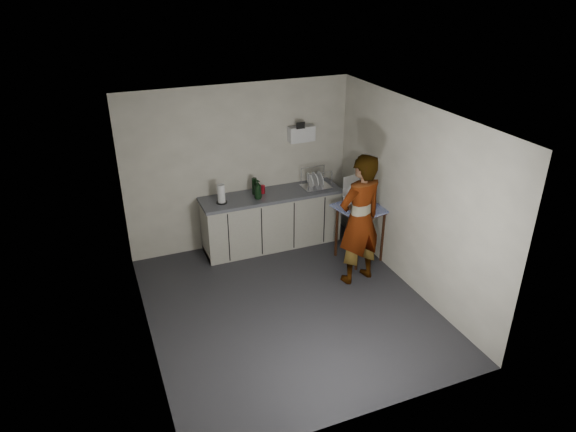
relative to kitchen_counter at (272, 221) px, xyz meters
name	(u,v)px	position (x,y,z in m)	size (l,w,h in m)	color
ground	(288,307)	(-0.40, -1.70, -0.43)	(4.00, 4.00, 0.00)	#28282D
wall_back	(240,168)	(-0.40, 0.29, 0.87)	(3.60, 0.02, 2.60)	#BDB8A5
wall_right	(411,198)	(1.39, -1.70, 0.87)	(0.02, 4.00, 2.60)	#BDB8A5
wall_left	(140,247)	(-2.19, -1.70, 0.87)	(0.02, 4.00, 2.60)	#BDB8A5
ceiling	(288,117)	(-0.40, -1.70, 2.17)	(3.60, 4.00, 0.01)	white
kitchen_counter	(272,221)	(0.00, 0.00, 0.00)	(2.24, 0.62, 0.91)	black
wall_shelf	(301,134)	(0.60, 0.22, 1.32)	(0.42, 0.18, 0.37)	white
side_table	(361,214)	(1.10, -0.91, 0.34)	(0.79, 0.79, 0.88)	black
standing_man	(360,220)	(0.78, -1.42, 0.53)	(0.70, 0.46, 1.92)	#B2A593
soap_bottle	(258,189)	(-0.25, -0.10, 0.64)	(0.12, 0.12, 0.30)	black
soda_can	(263,189)	(-0.11, 0.06, 0.55)	(0.07, 0.07, 0.13)	red
dark_bottle	(254,186)	(-0.24, 0.09, 0.62)	(0.08, 0.08, 0.26)	black
paper_towel	(221,194)	(-0.81, -0.05, 0.62)	(0.17, 0.17, 0.29)	black
dish_rack	(316,183)	(0.75, -0.04, 0.55)	(0.45, 0.34, 0.31)	silver
bakery_box	(356,199)	(1.06, -0.83, 0.55)	(0.37, 0.37, 0.44)	white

